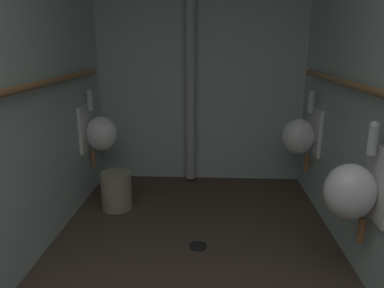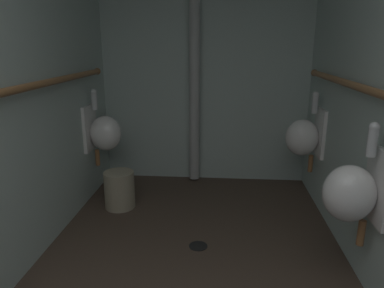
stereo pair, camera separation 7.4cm
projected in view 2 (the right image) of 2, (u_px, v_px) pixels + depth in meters
The scene contains 10 objects.
floor at pixel (190, 284), 2.35m from camera, with size 2.32×3.78×0.08m, color #47382D.
wall_back at pixel (205, 56), 3.76m from camera, with size 2.32×0.06×2.71m, color #B1C4BE.
urinal_left_mid at pixel (103, 132), 3.46m from camera, with size 0.32×0.30×0.76m.
urinal_right_mid at pixel (353, 192), 2.07m from camera, with size 0.32×0.30×0.76m.
urinal_right_far at pixel (304, 136), 3.30m from camera, with size 0.32×0.30×0.76m.
supply_pipe_left at pixel (12, 91), 2.09m from camera, with size 0.06×3.02×0.06m.
supply_pipe_right at pixel (382, 95), 1.92m from camera, with size 0.06×3.00×0.06m.
standpipe_back_wall at pixel (195, 56), 3.66m from camera, with size 0.11×0.11×2.66m, color #B2B2B2.
floor_drain at pixel (198, 246), 2.71m from camera, with size 0.14×0.14×0.01m, color black.
waste_bin at pixel (119, 190), 3.32m from camera, with size 0.28×0.28×0.35m, color #9E937A.
Camera 2 is at (0.18, -0.17, 1.48)m, focal length 33.46 mm.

